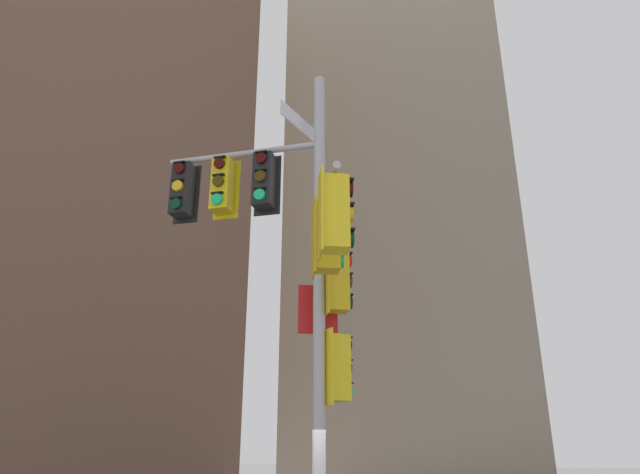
% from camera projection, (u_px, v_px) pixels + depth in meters
% --- Properties ---
extents(building_tower_left, '(14.52, 14.52, 31.46)m').
position_uv_depth(building_tower_left, '(14.00, 90.00, 22.74)').
color(building_tower_left, brown).
rests_on(building_tower_left, ground).
extents(building_mid_block, '(13.32, 13.32, 42.94)m').
position_uv_depth(building_mid_block, '(408.00, 154.00, 39.66)').
color(building_mid_block, tan).
rests_on(building_mid_block, ground).
extents(signal_pole_assembly, '(3.96, 2.94, 8.61)m').
position_uv_depth(signal_pole_assembly, '(290.00, 253.00, 9.04)').
color(signal_pole_assembly, '#B2B2B5').
rests_on(signal_pole_assembly, ground).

